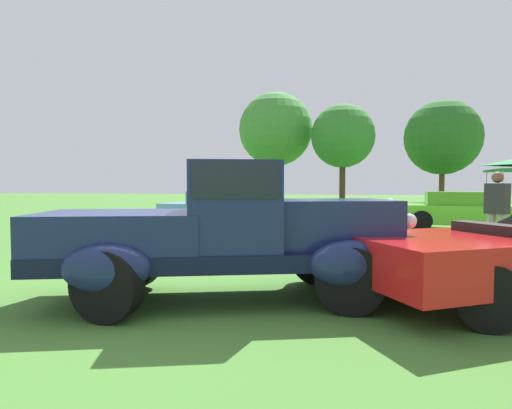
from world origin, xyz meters
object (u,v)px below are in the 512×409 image
show_car_skyblue (223,209)px  show_car_lime (463,211)px  feature_pickup_truck (227,230)px  spectator_between_cars (497,211)px

show_car_skyblue → show_car_lime: 7.82m
feature_pickup_truck → spectator_between_cars: 5.98m
show_car_lime → spectator_between_cars: size_ratio=2.68×
show_car_skyblue → spectator_between_cars: spectator_between_cars is taller
feature_pickup_truck → show_car_lime: (4.72, 9.60, -0.27)m
show_car_lime → spectator_between_cars: (-0.54, -5.33, 0.31)m
show_car_lime → feature_pickup_truck: bearing=-116.2°
show_car_skyblue → feature_pickup_truck: bearing=-70.8°
feature_pickup_truck → show_car_lime: bearing=63.8°
show_car_skyblue → spectator_between_cars: 8.54m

